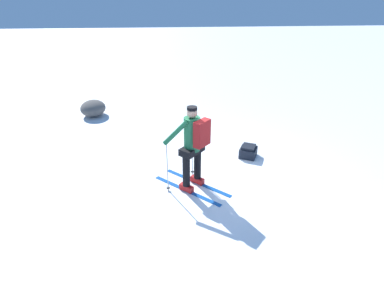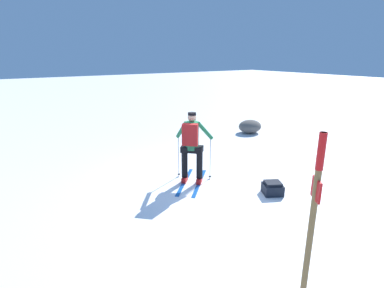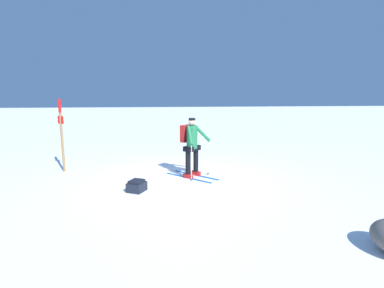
{
  "view_description": "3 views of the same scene",
  "coord_description": "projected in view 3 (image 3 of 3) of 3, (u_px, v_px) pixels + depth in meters",
  "views": [
    {
      "loc": [
        -5.48,
        0.97,
        3.51
      ],
      "look_at": [
        -0.29,
        0.37,
        0.99
      ],
      "focal_mm": 28.0,
      "sensor_mm": 36.0,
      "label": 1
    },
    {
      "loc": [
        -4.01,
        -5.32,
        3.04
      ],
      "look_at": [
        -0.29,
        0.37,
        0.99
      ],
      "focal_mm": 28.0,
      "sensor_mm": 36.0,
      "label": 2
    },
    {
      "loc": [
        8.27,
        -0.5,
        2.51
      ],
      "look_at": [
        -0.29,
        0.37,
        0.99
      ],
      "focal_mm": 28.0,
      "sensor_mm": 36.0,
      "label": 3
    }
  ],
  "objects": [
    {
      "name": "ground_plane",
      "position": [
        180.0,
        180.0,
        8.59
      ],
      "size": [
        80.0,
        80.0,
        0.0
      ],
      "primitive_type": "plane",
      "color": "white"
    },
    {
      "name": "skier",
      "position": [
        191.0,
        143.0,
        8.75
      ],
      "size": [
        1.49,
        1.52,
        1.75
      ],
      "color": "#144C9E",
      "rests_on": "ground_plane"
    },
    {
      "name": "dropped_backpack",
      "position": [
        137.0,
        186.0,
        7.58
      ],
      "size": [
        0.55,
        0.54,
        0.29
      ],
      "color": "black",
      "rests_on": "ground_plane"
    },
    {
      "name": "trail_marker",
      "position": [
        61.0,
        129.0,
        9.25
      ],
      "size": [
        0.16,
        0.21,
        2.27
      ],
      "color": "olive",
      "rests_on": "ground_plane"
    }
  ]
}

